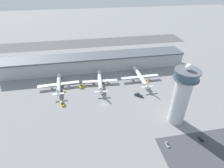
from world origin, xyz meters
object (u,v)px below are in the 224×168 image
control_tower (182,95)px  airplane_gate_charlie (140,77)px  airplane_gate_alpha (59,84)px  car_white_wagon (201,139)px  service_truck_catering (82,86)px  service_truck_water (61,92)px  service_truck_fuel (139,95)px  airplane_gate_bravo (100,81)px  car_blue_compact (168,144)px  service_truck_baggage (62,104)px

control_tower → airplane_gate_charlie: control_tower is taller
airplane_gate_alpha → car_white_wagon: bearing=-39.5°
service_truck_catering → service_truck_water: 21.57m
service_truck_fuel → airplane_gate_bravo: bearing=141.0°
airplane_gate_bravo → service_truck_fuel: (33.77, -27.39, -2.99)m
control_tower → airplane_gate_alpha: (-94.79, 64.61, -20.88)m
control_tower → service_truck_fuel: 47.82m
service_truck_water → control_tower: bearing=-30.8°
service_truck_catering → car_white_wagon: service_truck_catering is taller
airplane_gate_alpha → control_tower: bearing=-34.3°
service_truck_catering → service_truck_fuel: bearing=-25.4°
control_tower → service_truck_water: bearing=149.2°
airplane_gate_bravo → service_truck_fuel: airplane_gate_bravo is taller
airplane_gate_alpha → car_white_wagon: airplane_gate_alpha is taller
airplane_gate_alpha → service_truck_catering: bearing=-7.4°
control_tower → service_truck_catering: size_ratio=7.89×
airplane_gate_bravo → car_white_wagon: size_ratio=9.70×
service_truck_fuel → car_blue_compact: service_truck_fuel is taller
car_blue_compact → car_white_wagon: car_white_wagon is taller
service_truck_baggage → service_truck_catering: bearing=54.0°
control_tower → airplane_gate_bravo: (-52.70, 63.97, -21.31)m
car_white_wagon → control_tower: bearing=113.2°
car_white_wagon → car_blue_compact: bearing=-179.8°
airplane_gate_alpha → airplane_gate_bravo: size_ratio=0.97×
airplane_gate_alpha → car_white_wagon: size_ratio=9.45×
airplane_gate_alpha → car_blue_compact: airplane_gate_alpha is taller
airplane_gate_alpha → service_truck_catering: 23.59m
service_truck_catering → car_white_wagon: size_ratio=1.45×
service_truck_baggage → service_truck_fuel: bearing=0.4°
service_truck_fuel → service_truck_water: 75.47m
control_tower → car_white_wagon: bearing=-66.8°
service_truck_fuel → service_truck_baggage: bearing=-179.6°
control_tower → car_blue_compact: bearing=-127.6°
airplane_gate_alpha → airplane_gate_bravo: (42.09, -0.64, -0.43)m
service_truck_fuel → airplane_gate_alpha: bearing=159.7°
car_white_wagon → airplane_gate_bravo: bearing=126.0°
control_tower → service_truck_fuel: (-18.92, 36.58, -24.30)m
service_truck_catering → service_truck_baggage: bearing=-126.0°
service_truck_catering → airplane_gate_bravo: bearing=7.1°
car_blue_compact → control_tower: bearing=52.4°
airplane_gate_alpha → service_truck_fuel: bearing=-20.3°
airplane_gate_alpha → service_truck_water: airplane_gate_alpha is taller
airplane_gate_charlie → service_truck_fuel: bearing=-110.6°
service_truck_catering → service_truck_baggage: 31.46m
control_tower → airplane_gate_charlie: bearing=97.7°
airplane_gate_bravo → airplane_gate_alpha: bearing=179.1°
control_tower → service_truck_fuel: bearing=117.4°
service_truck_fuel → car_white_wagon: service_truck_fuel is taller
control_tower → service_truck_baggage: control_tower is taller
airplane_gate_charlie → car_blue_compact: size_ratio=9.97×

